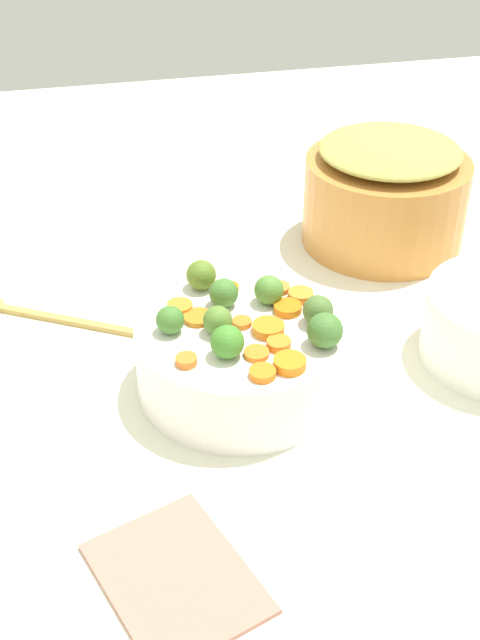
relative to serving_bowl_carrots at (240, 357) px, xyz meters
The scene contains 28 objects.
tabletop 0.08m from the serving_bowl_carrots, 81.45° to the left, with size 2.40×2.40×0.02m, color white.
serving_bowl_carrots is the anchor object (origin of this frame).
metal_pot 0.45m from the serving_bowl_carrots, 44.58° to the right, with size 0.26×0.26×0.14m, color #CA823C.
stuffing_mound 0.46m from the serving_bowl_carrots, 44.58° to the right, with size 0.22×0.22×0.03m, color tan.
carrot_slice_0 0.11m from the serving_bowl_carrots, 157.71° to the right, with size 0.04×0.04×0.01m, color orange.
carrot_slice_1 0.10m from the serving_bowl_carrots, 52.07° to the left, with size 0.03×0.03×0.01m, color orange.
carrot_slice_2 0.11m from the serving_bowl_carrots, 44.74° to the right, with size 0.03×0.03×0.01m, color orange.
carrot_slice_3 0.11m from the serving_bowl_carrots, 127.24° to the left, with size 0.03×0.03×0.01m, color orange.
carrot_slice_4 0.12m from the serving_bowl_carrots, 81.46° to the right, with size 0.03×0.03×0.01m, color orange.
carrot_slice_5 0.05m from the serving_bowl_carrots, 46.48° to the right, with size 0.02×0.02×0.01m, color orange.
carrot_slice_6 0.07m from the serving_bowl_carrots, 61.01° to the left, with size 0.04×0.04×0.01m, color orange.
carrot_slice_7 0.09m from the serving_bowl_carrots, 73.69° to the right, with size 0.04×0.04×0.01m, color orange.
carrot_slice_8 0.11m from the serving_bowl_carrots, behind, with size 0.03×0.03×0.01m, color orange.
carrot_slice_9 0.10m from the serving_bowl_carrots, ahead, with size 0.03×0.03×0.01m, color orange.
carrot_slice_10 0.08m from the serving_bowl_carrots, behind, with size 0.03×0.03×0.01m, color orange.
carrot_slice_11 0.11m from the serving_bowl_carrots, 64.19° to the right, with size 0.03×0.03×0.01m, color orange.
carrot_slice_12 0.08m from the serving_bowl_carrots, 144.86° to the right, with size 0.03×0.03×0.01m, color orange.
carrot_slice_13 0.06m from the serving_bowl_carrots, 121.30° to the right, with size 0.04×0.04×0.01m, color orange.
brussels_sprout_0 0.09m from the serving_bowl_carrots, 47.11° to the right, with size 0.04×0.04×0.04m, color #548836.
brussels_sprout_1 0.12m from the serving_bowl_carrots, 98.33° to the right, with size 0.04×0.04×0.04m, color #507233.
brussels_sprout_2 0.11m from the serving_bowl_carrots, 84.80° to the left, with size 0.03×0.03×0.03m, color #44792E.
brussels_sprout_3 0.09m from the serving_bowl_carrots, 153.02° to the left, with size 0.04×0.04×0.04m, color #43862B.
brussels_sprout_4 0.08m from the serving_bowl_carrots, 10.66° to the left, with size 0.04×0.04×0.04m, color #467A31.
brussels_sprout_5 0.13m from the serving_bowl_carrots, 123.72° to the right, with size 0.04×0.04×0.04m, color #447532.
brussels_sprout_6 0.12m from the serving_bowl_carrots, 16.93° to the left, with size 0.04×0.04×0.04m, color #597926.
brussels_sprout_7 0.07m from the serving_bowl_carrots, 101.73° to the left, with size 0.04×0.04×0.04m, color #578031.
wooden_spoon 0.37m from the serving_bowl_carrots, 50.19° to the left, with size 0.16×0.25×0.01m.
dish_towel 0.31m from the serving_bowl_carrots, 155.32° to the left, with size 0.18×0.13×0.01m, color tan.
Camera 1 is at (-0.80, 0.12, 0.70)m, focal length 45.82 mm.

